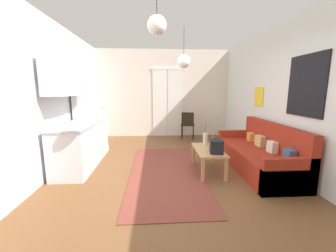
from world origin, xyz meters
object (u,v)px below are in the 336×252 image
bamboo_vase (205,139)px  couch (260,155)px  coffee_table (208,152)px  pendant_lamp_far (184,61)px  accent_chair (188,124)px  pendant_lamp_near (157,25)px  handbag (216,146)px  refrigerator (91,120)px

bamboo_vase → couch: bearing=-10.6°
coffee_table → pendant_lamp_far: 1.97m
accent_chair → pendant_lamp_near: (-1.00, -3.76, 1.83)m
handbag → refrigerator: size_ratio=0.21×
handbag → couch: bearing=17.3°
couch → accent_chair: bearing=110.9°
handbag → accent_chair: accent_chair is taller
pendant_lamp_near → pendant_lamp_far: (0.58, 1.85, -0.18)m
couch → accent_chair: couch is taller
accent_chair → couch: bearing=122.3°
coffee_table → accent_chair: 2.73m
pendant_lamp_near → coffee_table: bearing=47.1°
coffee_table → pendant_lamp_far: bearing=114.7°
handbag → accent_chair: bearing=90.8°
refrigerator → pendant_lamp_near: (1.55, -2.33, 1.49)m
accent_chair → pendant_lamp_far: pendant_lamp_far is taller
bamboo_vase → pendant_lamp_far: 1.70m
handbag → accent_chair: 2.95m
accent_chair → pendant_lamp_far: (-0.41, -1.90, 1.65)m
refrigerator → pendant_lamp_far: 2.55m
handbag → refrigerator: bearing=149.6°
couch → pendant_lamp_near: 3.07m
coffee_table → couch: bearing=4.3°
couch → pendant_lamp_far: 2.46m
refrigerator → pendant_lamp_near: 3.17m
pendant_lamp_far → bamboo_vase: bearing=-54.9°
refrigerator → accent_chair: 2.94m
pendant_lamp_far → accent_chair: bearing=77.7°
pendant_lamp_near → pendant_lamp_far: size_ratio=0.76×
coffee_table → pendant_lamp_far: (-0.38, 0.82, 1.75)m
refrigerator → pendant_lamp_far: (2.13, -0.47, 1.31)m
pendant_lamp_far → handbag: bearing=-66.3°
refrigerator → bamboo_vase: bearing=-22.1°
coffee_table → accent_chair: bearing=89.2°
refrigerator → pendant_lamp_far: size_ratio=2.01×
pendant_lamp_near → pendant_lamp_far: bearing=72.5°
pendant_lamp_far → couch: bearing=-27.4°
coffee_table → accent_chair: (0.04, 2.72, 0.10)m
coffee_table → handbag: bearing=-70.1°
refrigerator → accent_chair: refrigerator is taller
coffee_table → bamboo_vase: bamboo_vase is taller
bamboo_vase → pendant_lamp_far: bearing=125.1°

